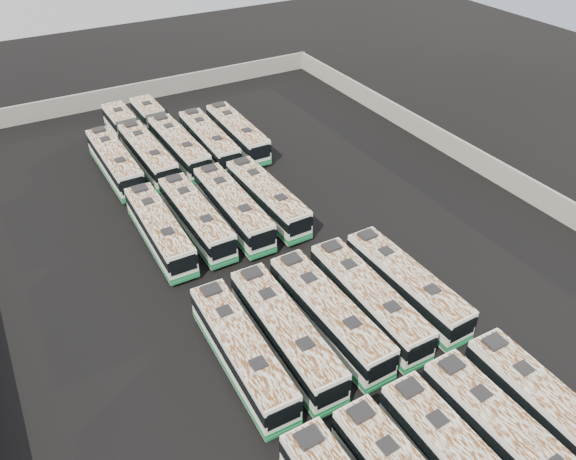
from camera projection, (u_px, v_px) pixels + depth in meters
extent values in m
plane|color=black|center=(294.00, 259.00, 43.36)|extent=(140.00, 140.00, 0.00)
cube|color=gray|center=(145.00, 91.00, 68.37)|extent=(45.20, 0.30, 2.20)
cube|color=gray|center=(503.00, 175.00, 51.67)|extent=(0.30, 73.20, 2.20)
cube|color=black|center=(309.00, 437.00, 27.27)|extent=(1.20, 1.01, 0.24)
cube|color=black|center=(387.00, 445.00, 27.07)|extent=(0.87, 0.87, 0.12)
cube|color=black|center=(361.00, 413.00, 28.54)|extent=(1.18, 1.01, 0.23)
cylinder|color=black|center=(384.00, 449.00, 29.63)|extent=(0.27, 0.90, 0.89)
cube|color=beige|center=(472.00, 457.00, 26.60)|extent=(2.29, 10.67, 0.06)
cube|color=black|center=(438.00, 419.00, 28.23)|extent=(0.87, 0.87, 0.13)
cube|color=black|center=(410.00, 388.00, 29.73)|extent=(1.18, 1.00, 0.24)
cylinder|color=black|center=(403.00, 440.00, 30.04)|extent=(0.26, 0.91, 0.91)
cylinder|color=black|center=(430.00, 424.00, 30.83)|extent=(0.26, 0.91, 0.91)
cube|color=silver|center=(511.00, 443.00, 28.63)|extent=(2.52, 10.97, 2.50)
cube|color=#1B7243|center=(507.00, 454.00, 29.17)|extent=(2.57, 11.02, 0.38)
cube|color=black|center=(513.00, 438.00, 28.39)|extent=(2.58, 11.03, 0.84)
cube|color=beige|center=(517.00, 428.00, 27.89)|extent=(2.47, 10.75, 0.06)
cube|color=black|center=(481.00, 393.00, 29.51)|extent=(0.88, 0.88, 0.13)
cube|color=black|center=(452.00, 365.00, 31.01)|extent=(1.21, 1.03, 0.24)
cylinder|color=black|center=(445.00, 415.00, 31.32)|extent=(0.28, 0.92, 0.91)
cylinder|color=black|center=(470.00, 400.00, 32.13)|extent=(0.28, 0.92, 0.91)
cube|color=silver|center=(552.00, 416.00, 29.99)|extent=(2.41, 10.86, 2.48)
cube|color=#1B7243|center=(548.00, 426.00, 30.52)|extent=(2.46, 10.91, 0.38)
cube|color=black|center=(555.00, 411.00, 29.75)|extent=(2.47, 10.92, 0.83)
cube|color=beige|center=(559.00, 401.00, 29.25)|extent=(2.36, 10.64, 0.06)
cube|color=black|center=(524.00, 368.00, 30.90)|extent=(0.87, 0.87, 0.13)
cube|color=black|center=(495.00, 342.00, 32.41)|extent=(1.19, 1.01, 0.23)
cylinder|color=black|center=(487.00, 390.00, 32.73)|extent=(0.27, 0.91, 0.90)
cylinder|color=black|center=(511.00, 377.00, 33.48)|extent=(0.27, 0.91, 0.90)
cube|color=silver|center=(241.00, 352.00, 33.66)|extent=(2.46, 10.85, 2.48)
cube|color=#1B7243|center=(242.00, 362.00, 34.19)|extent=(2.52, 10.90, 0.38)
cube|color=black|center=(241.00, 347.00, 33.43)|extent=(2.53, 10.91, 0.83)
cube|color=black|center=(284.00, 416.00, 29.62)|extent=(1.98, 0.10, 1.31)
cube|color=#1B7243|center=(284.00, 432.00, 30.42)|extent=(2.25, 0.14, 0.25)
cube|color=beige|center=(240.00, 337.00, 32.93)|extent=(2.42, 10.63, 0.06)
cube|color=black|center=(258.00, 363.00, 31.18)|extent=(0.87, 0.87, 0.13)
cube|color=black|center=(224.00, 311.00, 34.57)|extent=(0.87, 0.87, 0.13)
cube|color=black|center=(211.00, 290.00, 36.09)|extent=(1.19, 1.01, 0.23)
cylinder|color=black|center=(252.00, 412.00, 31.46)|extent=(0.27, 0.91, 0.90)
cylinder|color=black|center=(283.00, 399.00, 32.21)|extent=(0.27, 0.91, 0.90)
cylinder|color=black|center=(207.00, 333.00, 36.40)|extent=(0.27, 0.91, 0.90)
cylinder|color=black|center=(234.00, 323.00, 37.15)|extent=(0.27, 0.91, 0.90)
cube|color=silver|center=(285.00, 333.00, 34.83)|extent=(2.50, 11.13, 2.54)
cube|color=#1B7243|center=(285.00, 344.00, 35.37)|extent=(2.55, 11.18, 0.39)
cube|color=black|center=(285.00, 329.00, 34.58)|extent=(2.56, 11.19, 0.85)
cube|color=black|center=(333.00, 395.00, 30.69)|extent=(2.03, 0.10, 1.34)
cube|color=#1B7243|center=(332.00, 411.00, 31.51)|extent=(2.31, 0.14, 0.26)
cube|color=beige|center=(285.00, 318.00, 34.07)|extent=(2.45, 10.90, 0.06)
cube|color=black|center=(305.00, 344.00, 32.28)|extent=(0.89, 0.89, 0.13)
cube|color=black|center=(267.00, 293.00, 35.76)|extent=(0.89, 0.89, 0.13)
cube|color=black|center=(252.00, 273.00, 37.31)|extent=(1.22, 1.04, 0.24)
cylinder|color=black|center=(299.00, 392.00, 32.57)|extent=(0.27, 0.93, 0.92)
cylinder|color=black|center=(328.00, 379.00, 33.34)|extent=(0.27, 0.93, 0.92)
cylinder|color=black|center=(247.00, 316.00, 37.64)|extent=(0.27, 0.93, 0.92)
cylinder|color=black|center=(273.00, 307.00, 38.40)|extent=(0.27, 0.93, 0.92)
cube|color=silver|center=(329.00, 315.00, 36.17)|extent=(2.55, 11.07, 2.52)
cube|color=#1B7243|center=(328.00, 325.00, 36.71)|extent=(2.60, 11.12, 0.39)
cube|color=black|center=(329.00, 310.00, 35.93)|extent=(2.61, 11.13, 0.84)
cube|color=black|center=(383.00, 369.00, 32.15)|extent=(2.02, 0.11, 1.33)
cube|color=#1B7243|center=(381.00, 385.00, 32.97)|extent=(2.30, 0.15, 0.26)
cube|color=beige|center=(329.00, 300.00, 35.42)|extent=(2.50, 10.85, 0.06)
cube|color=black|center=(352.00, 323.00, 33.68)|extent=(0.89, 0.89, 0.13)
cube|color=black|center=(309.00, 277.00, 37.06)|extent=(0.89, 0.89, 0.13)
cube|color=black|center=(292.00, 259.00, 38.57)|extent=(1.22, 1.04, 0.24)
cylinder|color=black|center=(347.00, 369.00, 33.96)|extent=(0.28, 0.92, 0.92)
cylinder|color=black|center=(373.00, 356.00, 34.78)|extent=(0.28, 0.92, 0.92)
cylinder|color=black|center=(288.00, 301.00, 38.88)|extent=(0.28, 0.92, 0.92)
cylinder|color=black|center=(311.00, 291.00, 39.70)|extent=(0.28, 0.92, 0.92)
cube|color=silver|center=(368.00, 300.00, 37.35)|extent=(2.41, 10.95, 2.50)
cube|color=#1B7243|center=(367.00, 310.00, 37.88)|extent=(2.46, 11.00, 0.38)
cube|color=black|center=(368.00, 295.00, 37.11)|extent=(2.47, 11.01, 0.84)
cube|color=black|center=(422.00, 351.00, 33.28)|extent=(2.00, 0.08, 1.32)
cube|color=#1B7243|center=(419.00, 367.00, 34.09)|extent=(2.28, 0.13, 0.25)
cube|color=beige|center=(369.00, 285.00, 36.60)|extent=(2.36, 10.73, 0.06)
cube|color=black|center=(392.00, 307.00, 34.84)|extent=(0.88, 0.88, 0.13)
cube|color=black|center=(349.00, 264.00, 38.26)|extent=(0.88, 0.88, 0.13)
cube|color=black|center=(332.00, 246.00, 39.79)|extent=(1.20, 1.02, 0.24)
cylinder|color=black|center=(386.00, 351.00, 35.13)|extent=(0.27, 0.91, 0.91)
cylinder|color=black|center=(411.00, 340.00, 35.89)|extent=(0.27, 0.91, 0.91)
cylinder|color=black|center=(327.00, 286.00, 40.10)|extent=(0.27, 0.91, 0.91)
cylinder|color=black|center=(349.00, 278.00, 40.87)|extent=(0.27, 0.91, 0.91)
cube|color=silver|center=(406.00, 284.00, 38.66)|extent=(2.47, 10.78, 2.46)
cube|color=#1B7243|center=(404.00, 294.00, 39.18)|extent=(2.52, 10.83, 0.38)
cube|color=black|center=(406.00, 280.00, 38.42)|extent=(2.53, 10.84, 0.82)
cube|color=black|center=(464.00, 330.00, 34.73)|extent=(1.97, 0.10, 1.30)
cube|color=#1B7243|center=(460.00, 345.00, 35.53)|extent=(2.24, 0.15, 0.25)
cube|color=beige|center=(408.00, 270.00, 37.93)|extent=(2.42, 10.56, 0.06)
cube|color=black|center=(432.00, 289.00, 36.23)|extent=(0.87, 0.87, 0.13)
cube|color=black|center=(386.00, 251.00, 39.52)|extent=(0.87, 0.87, 0.13)
cube|color=black|center=(367.00, 235.00, 40.99)|extent=(1.18, 1.01, 0.23)
cylinder|color=black|center=(427.00, 332.00, 36.50)|extent=(0.27, 0.90, 0.89)
cylinder|color=black|center=(449.00, 321.00, 37.30)|extent=(0.27, 0.90, 0.89)
cylinder|color=black|center=(363.00, 273.00, 41.29)|extent=(0.27, 0.90, 0.89)
cylinder|color=black|center=(384.00, 265.00, 42.09)|extent=(0.27, 0.90, 0.89)
cube|color=silver|center=(160.00, 230.00, 43.89)|extent=(2.34, 10.74, 2.46)
cube|color=#1B7243|center=(161.00, 239.00, 44.41)|extent=(2.39, 10.79, 0.38)
cube|color=black|center=(159.00, 226.00, 43.65)|extent=(2.40, 10.80, 0.82)
cube|color=black|center=(183.00, 265.00, 39.90)|extent=(1.97, 0.08, 1.30)
cube|color=#1B7243|center=(185.00, 280.00, 40.70)|extent=(2.23, 0.12, 0.25)
cube|color=beige|center=(157.00, 217.00, 43.16)|extent=(2.30, 10.53, 0.06)
cube|color=black|center=(167.00, 231.00, 41.43)|extent=(0.86, 0.86, 0.13)
cube|color=black|center=(148.00, 201.00, 44.78)|extent=(0.86, 0.86, 0.13)
cube|color=black|center=(140.00, 188.00, 46.28)|extent=(1.17, 0.99, 0.23)
cylinder|color=black|center=(164.00, 269.00, 41.71)|extent=(0.26, 0.90, 0.89)
cylinder|color=black|center=(188.00, 261.00, 42.47)|extent=(0.26, 0.90, 0.89)
cylinder|color=black|center=(137.00, 223.00, 46.59)|extent=(0.26, 0.90, 0.89)
cylinder|color=black|center=(159.00, 217.00, 47.34)|extent=(0.26, 0.90, 0.89)
cube|color=silver|center=(196.00, 218.00, 45.27)|extent=(2.35, 10.74, 2.46)
cube|color=#1B7243|center=(197.00, 227.00, 45.79)|extent=(2.40, 10.79, 0.37)
cube|color=black|center=(196.00, 213.00, 45.03)|extent=(2.41, 10.80, 0.82)
cube|color=black|center=(224.00, 250.00, 41.33)|extent=(1.96, 0.08, 1.29)
cube|color=#1B7243|center=(225.00, 264.00, 42.12)|extent=(2.23, 0.12, 0.25)
cube|color=beige|center=(195.00, 205.00, 44.54)|extent=(2.30, 10.52, 0.06)
cube|color=black|center=(206.00, 218.00, 42.83)|extent=(0.86, 0.86, 0.12)
cube|color=black|center=(183.00, 190.00, 46.14)|extent=(0.86, 0.86, 0.12)
cube|color=black|center=(174.00, 178.00, 47.62)|extent=(1.17, 0.99, 0.23)
cylinder|color=black|center=(203.00, 255.00, 43.11)|extent=(0.26, 0.90, 0.89)
cylinder|color=black|center=(226.00, 247.00, 43.89)|extent=(0.26, 0.90, 0.89)
cylinder|color=black|center=(171.00, 212.00, 47.92)|extent=(0.26, 0.90, 0.89)
cylinder|color=black|center=(192.00, 206.00, 48.71)|extent=(0.26, 0.90, 0.89)
cube|color=silver|center=(233.00, 208.00, 46.36)|extent=(2.40, 11.10, 2.54)
cube|color=#1B7243|center=(233.00, 217.00, 46.90)|extent=(2.45, 11.15, 0.39)
cube|color=black|center=(232.00, 203.00, 46.11)|extent=(2.46, 11.16, 0.85)
cube|color=black|center=(263.00, 240.00, 42.24)|extent=(2.03, 0.08, 1.34)
cube|color=#1B7243|center=(264.00, 255.00, 43.06)|extent=(2.31, 0.12, 0.26)
cube|color=beige|center=(232.00, 194.00, 45.60)|extent=(2.35, 10.88, 0.06)
cube|color=black|center=(245.00, 208.00, 43.82)|extent=(0.88, 0.88, 0.13)
cube|color=black|center=(220.00, 180.00, 47.28)|extent=(0.88, 0.88, 0.13)
cube|color=black|center=(209.00, 168.00, 48.82)|extent=(1.21, 1.03, 0.24)
cylinder|color=black|center=(241.00, 245.00, 44.11)|extent=(0.27, 0.93, 0.92)
cylinder|color=black|center=(263.00, 237.00, 44.89)|extent=(0.27, 0.93, 0.92)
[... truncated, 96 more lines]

